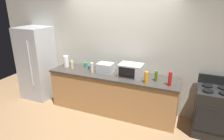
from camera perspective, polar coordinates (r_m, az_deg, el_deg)
The scene contains 15 objects.
ground_plane at distance 4.31m, azimuth -2.12°, elevation -14.30°, with size 8.00×8.00×0.00m, color #93704C.
back_wall at distance 4.45m, azimuth 2.05°, elevation 5.90°, with size 6.40×0.10×2.70m, color beige.
counter_run at distance 4.40m, azimuth -0.00°, elevation -6.73°, with size 2.84×0.64×0.90m.
refrigerator at distance 5.31m, azimuth -20.86°, elevation 1.88°, with size 0.72×0.73×1.80m.
stove_range at distance 4.15m, azimuth 26.86°, elevation -10.66°, with size 0.60×0.61×1.08m.
microwave at distance 4.09m, azimuth 5.52°, elevation -0.07°, with size 0.48×0.35×0.27m.
toaster_oven at distance 4.31m, azimuth -1.93°, elevation 0.63°, with size 0.34×0.26×0.21m, color #B7BABF.
paper_towel_roll at distance 4.78m, azimuth -13.18°, elevation 2.47°, with size 0.12×0.12×0.27m, color white.
bottle_dish_soap at distance 3.81m, azimuth 9.87°, elevation -2.11°, with size 0.07×0.07×0.23m, color orange.
bottle_olive_oil at distance 3.94m, azimuth 12.68°, elevation -1.71°, with size 0.06×0.06×0.21m, color #4C6B19.
bottle_vinegar at distance 4.63m, azimuth -11.54°, elevation 1.50°, with size 0.06×0.06×0.19m, color beige.
bottle_hot_sauce at distance 3.79m, azimuth 16.45°, elevation -2.49°, with size 0.07×0.07×0.27m, color red.
bottle_hand_soap at distance 4.32m, azimuth -5.86°, elevation 0.71°, with size 0.06×0.06×0.22m, color beige.
mug_blue at distance 4.56m, azimuth -6.34°, elevation 0.81°, with size 0.09×0.09×0.09m, color #2D4CB2.
mug_green at distance 4.72m, azimuth -7.61°, elevation 1.55°, with size 0.08×0.08×0.11m, color #2D8C47.
Camera 1 is at (1.52, -3.23, 2.42)m, focal length 31.53 mm.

